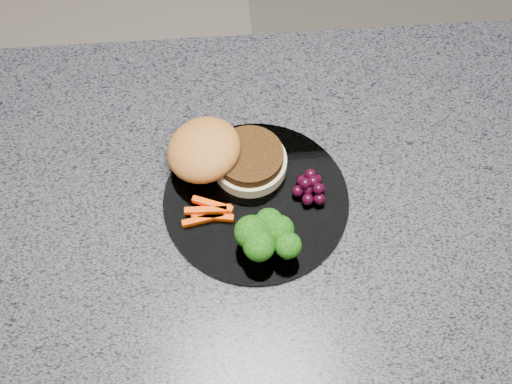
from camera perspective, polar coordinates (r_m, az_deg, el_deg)
island_cabinet at (r=1.44m, az=2.88°, el=-9.42°), size 1.20×0.60×0.86m
countertop at (r=1.03m, az=3.98°, el=-0.46°), size 1.20×0.60×0.04m
plate at (r=1.00m, az=0.00°, el=-0.67°), size 0.26×0.26×0.01m
burger at (r=1.00m, az=-2.88°, el=2.95°), size 0.17×0.12×0.06m
carrot_sticks at (r=0.98m, az=-3.80°, el=-1.61°), size 0.07×0.04×0.02m
broccoli at (r=0.93m, az=0.83°, el=-3.48°), size 0.09×0.08×0.06m
grape_bunch at (r=0.99m, az=4.40°, el=0.41°), size 0.05×0.05×0.03m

